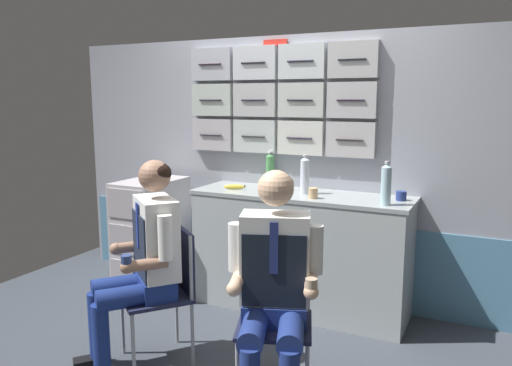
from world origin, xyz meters
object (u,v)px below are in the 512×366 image
object	(u,v)px
crew_member_left	(144,254)
crew_member_right	(274,281)
folding_chair_left	(170,280)
service_trolley	(151,231)
snack_banana	(234,187)
water_bottle_short	(305,175)
paper_cup_tan	(313,193)
folding_chair_right	(276,303)

from	to	relation	value
crew_member_left	crew_member_right	xyz separation A→B (m)	(0.90, -0.06, -0.00)
folding_chair_left	service_trolley	bearing A→B (deg)	132.94
crew_member_right	snack_banana	bearing A→B (deg)	126.39
folding_chair_left	snack_banana	size ratio (longest dim) A/B	4.90
service_trolley	folding_chair_left	world-z (taller)	service_trolley
service_trolley	folding_chair_left	bearing A→B (deg)	-47.06
service_trolley	crew_member_left	xyz separation A→B (m)	(0.75, -1.04, 0.20)
crew_member_right	crew_member_left	bearing A→B (deg)	176.31
crew_member_right	folding_chair_left	bearing A→B (deg)	167.22
water_bottle_short	paper_cup_tan	world-z (taller)	water_bottle_short
crew_member_right	snack_banana	distance (m)	1.51
crew_member_left	snack_banana	bearing A→B (deg)	89.39
folding_chair_left	crew_member_right	bearing A→B (deg)	-12.78
crew_member_left	snack_banana	distance (m)	1.17
crew_member_right	paper_cup_tan	distance (m)	1.16
service_trolley	snack_banana	xyz separation A→B (m)	(0.77, 0.10, 0.44)
water_bottle_short	folding_chair_left	bearing A→B (deg)	-114.22
folding_chair_left	snack_banana	world-z (taller)	snack_banana
folding_chair_right	crew_member_right	xyz separation A→B (m)	(0.05, -0.15, 0.19)
folding_chair_left	crew_member_left	distance (m)	0.25
crew_member_right	service_trolley	bearing A→B (deg)	146.34
crew_member_right	water_bottle_short	world-z (taller)	crew_member_right
folding_chair_left	paper_cup_tan	distance (m)	1.20
service_trolley	paper_cup_tan	bearing A→B (deg)	0.72
snack_banana	folding_chair_right	bearing A→B (deg)	-51.70
crew_member_left	crew_member_right	world-z (taller)	crew_member_left
service_trolley	crew_member_right	bearing A→B (deg)	-33.66
service_trolley	water_bottle_short	bearing A→B (deg)	6.96
service_trolley	folding_chair_right	world-z (taller)	service_trolley
crew_member_left	paper_cup_tan	xyz separation A→B (m)	(0.71, 1.06, 0.26)
crew_member_left	snack_banana	size ratio (longest dim) A/B	7.47
crew_member_right	paper_cup_tan	world-z (taller)	crew_member_right
water_bottle_short	paper_cup_tan	xyz separation A→B (m)	(0.12, -0.15, -0.10)
crew_member_right	paper_cup_tan	bearing A→B (deg)	99.55
folding_chair_right	paper_cup_tan	bearing A→B (deg)	97.85
water_bottle_short	paper_cup_tan	distance (m)	0.21
folding_chair_right	crew_member_right	distance (m)	0.25
crew_member_left	water_bottle_short	world-z (taller)	crew_member_left
crew_member_left	folding_chair_right	world-z (taller)	crew_member_left
crew_member_left	crew_member_right	bearing A→B (deg)	-3.69
folding_chair_right	water_bottle_short	distance (m)	1.27
crew_member_right	snack_banana	xyz separation A→B (m)	(-0.88, 1.20, 0.24)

